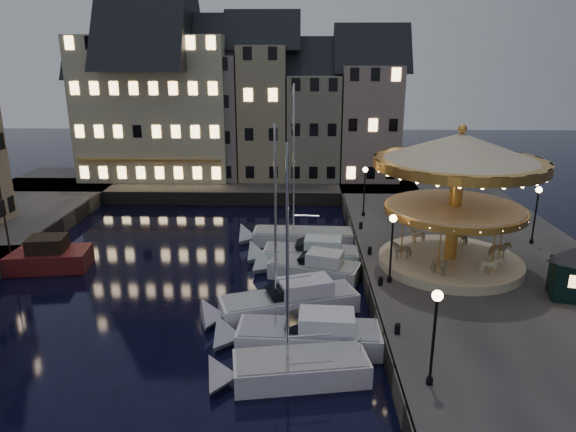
{
  "coord_description": "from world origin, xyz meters",
  "views": [
    {
      "loc": [
        1.91,
        -27.09,
        13.96
      ],
      "look_at": [
        1.0,
        8.0,
        3.2
      ],
      "focal_mm": 32.0,
      "sensor_mm": 36.0,
      "label": 1
    }
  ],
  "objects_px": {
    "bollard_c": "(370,250)",
    "bollard_a": "(397,328)",
    "streetlamp_b": "(392,239)",
    "motorboat_e": "(306,255)",
    "red_fishing_boat": "(30,259)",
    "carousel": "(458,175)",
    "bollard_b": "(381,281)",
    "ticket_kiosk": "(571,264)",
    "streetlamp_c": "(365,184)",
    "motorboat_d": "(308,269)",
    "motorboat_a": "(288,370)",
    "motorboat_b": "(301,336)",
    "bollard_d": "(361,225)",
    "motorboat_f": "(296,237)",
    "motorboat_c": "(283,303)",
    "streetlamp_d": "(536,207)",
    "streetlamp_a": "(435,324)"
  },
  "relations": [
    {
      "from": "bollard_b",
      "to": "motorboat_f",
      "type": "distance_m",
      "value": 11.73
    },
    {
      "from": "streetlamp_a",
      "to": "bollard_d",
      "type": "bearing_deg",
      "value": 91.72
    },
    {
      "from": "motorboat_a",
      "to": "motorboat_b",
      "type": "height_order",
      "value": "motorboat_a"
    },
    {
      "from": "streetlamp_b",
      "to": "motorboat_b",
      "type": "height_order",
      "value": "streetlamp_b"
    },
    {
      "from": "streetlamp_c",
      "to": "motorboat_d",
      "type": "height_order",
      "value": "streetlamp_c"
    },
    {
      "from": "motorboat_f",
      "to": "red_fishing_boat",
      "type": "distance_m",
      "value": 19.2
    },
    {
      "from": "bollard_b",
      "to": "bollard_d",
      "type": "relative_size",
      "value": 1.0
    },
    {
      "from": "bollard_c",
      "to": "bollard_a",
      "type": "bearing_deg",
      "value": -90.0
    },
    {
      "from": "streetlamp_b",
      "to": "motorboat_e",
      "type": "xyz_separation_m",
      "value": [
        -4.92,
        5.97,
        -3.38
      ]
    },
    {
      "from": "streetlamp_a",
      "to": "motorboat_e",
      "type": "bearing_deg",
      "value": 107.12
    },
    {
      "from": "bollard_d",
      "to": "carousel",
      "type": "distance_m",
      "value": 10.46
    },
    {
      "from": "motorboat_c",
      "to": "motorboat_e",
      "type": "bearing_deg",
      "value": 79.85
    },
    {
      "from": "streetlamp_b",
      "to": "motorboat_a",
      "type": "bearing_deg",
      "value": -125.85
    },
    {
      "from": "streetlamp_d",
      "to": "bollard_a",
      "type": "relative_size",
      "value": 7.32
    },
    {
      "from": "motorboat_a",
      "to": "motorboat_d",
      "type": "bearing_deg",
      "value": 84.84
    },
    {
      "from": "bollard_a",
      "to": "streetlamp_d",
      "type": "bearing_deg",
      "value": 47.53
    },
    {
      "from": "motorboat_a",
      "to": "motorboat_e",
      "type": "relative_size",
      "value": 1.52
    },
    {
      "from": "streetlamp_c",
      "to": "motorboat_b",
      "type": "height_order",
      "value": "streetlamp_c"
    },
    {
      "from": "motorboat_f",
      "to": "ticket_kiosk",
      "type": "relative_size",
      "value": 3.54
    },
    {
      "from": "bollard_c",
      "to": "red_fishing_boat",
      "type": "bearing_deg",
      "value": -179.82
    },
    {
      "from": "streetlamp_a",
      "to": "motorboat_b",
      "type": "distance_m",
      "value": 7.85
    },
    {
      "from": "streetlamp_c",
      "to": "motorboat_c",
      "type": "distance_m",
      "value": 16.77
    },
    {
      "from": "bollard_d",
      "to": "streetlamp_d",
      "type": "bearing_deg",
      "value": -14.15
    },
    {
      "from": "ticket_kiosk",
      "to": "motorboat_c",
      "type": "bearing_deg",
      "value": 179.54
    },
    {
      "from": "streetlamp_c",
      "to": "bollard_a",
      "type": "height_order",
      "value": "streetlamp_c"
    },
    {
      "from": "motorboat_e",
      "to": "ticket_kiosk",
      "type": "height_order",
      "value": "ticket_kiosk"
    },
    {
      "from": "motorboat_a",
      "to": "motorboat_b",
      "type": "bearing_deg",
      "value": 78.52
    },
    {
      "from": "motorboat_e",
      "to": "motorboat_d",
      "type": "bearing_deg",
      "value": -86.53
    },
    {
      "from": "streetlamp_a",
      "to": "motorboat_d",
      "type": "xyz_separation_m",
      "value": [
        -4.77,
        13.46,
        -3.38
      ]
    },
    {
      "from": "motorboat_b",
      "to": "streetlamp_c",
      "type": "bearing_deg",
      "value": 74.38
    },
    {
      "from": "streetlamp_d",
      "to": "motorboat_e",
      "type": "relative_size",
      "value": 0.53
    },
    {
      "from": "streetlamp_c",
      "to": "motorboat_e",
      "type": "distance_m",
      "value": 9.61
    },
    {
      "from": "bollard_a",
      "to": "streetlamp_a",
      "type": "bearing_deg",
      "value": -81.47
    },
    {
      "from": "streetlamp_b",
      "to": "motorboat_b",
      "type": "distance_m",
      "value": 8.12
    },
    {
      "from": "streetlamp_c",
      "to": "bollard_d",
      "type": "bearing_deg",
      "value": -99.73
    },
    {
      "from": "red_fishing_boat",
      "to": "carousel",
      "type": "relative_size",
      "value": 0.84
    },
    {
      "from": "bollard_b",
      "to": "ticket_kiosk",
      "type": "height_order",
      "value": "ticket_kiosk"
    },
    {
      "from": "red_fishing_boat",
      "to": "motorboat_e",
      "type": "bearing_deg",
      "value": 4.61
    },
    {
      "from": "bollard_a",
      "to": "bollard_c",
      "type": "relative_size",
      "value": 1.0
    },
    {
      "from": "streetlamp_c",
      "to": "motorboat_c",
      "type": "height_order",
      "value": "motorboat_c"
    },
    {
      "from": "bollard_d",
      "to": "motorboat_f",
      "type": "relative_size",
      "value": 0.05
    },
    {
      "from": "carousel",
      "to": "motorboat_b",
      "type": "bearing_deg",
      "value": -140.43
    },
    {
      "from": "motorboat_c",
      "to": "red_fishing_boat",
      "type": "xyz_separation_m",
      "value": [
        -17.72,
        6.11,
        0.03
      ]
    },
    {
      "from": "motorboat_e",
      "to": "red_fishing_boat",
      "type": "relative_size",
      "value": 0.91
    },
    {
      "from": "streetlamp_a",
      "to": "red_fishing_boat",
      "type": "relative_size",
      "value": 0.49
    },
    {
      "from": "streetlamp_b",
      "to": "bollard_d",
      "type": "height_order",
      "value": "streetlamp_b"
    },
    {
      "from": "streetlamp_a",
      "to": "streetlamp_d",
      "type": "bearing_deg",
      "value": 56.39
    },
    {
      "from": "motorboat_e",
      "to": "ticket_kiosk",
      "type": "distance_m",
      "value": 16.57
    },
    {
      "from": "carousel",
      "to": "motorboat_e",
      "type": "bearing_deg",
      "value": 159.95
    },
    {
      "from": "red_fishing_boat",
      "to": "motorboat_f",
      "type": "bearing_deg",
      "value": 16.97
    }
  ]
}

